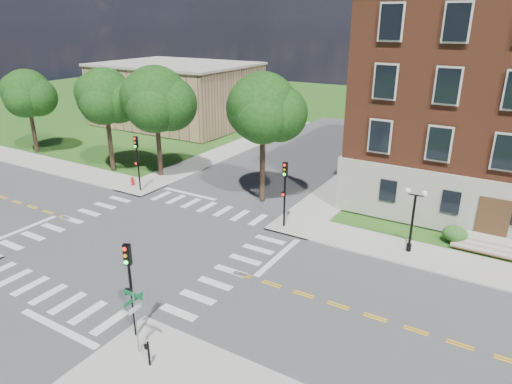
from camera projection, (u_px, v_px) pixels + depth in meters
The scene contains 19 objects.
ground at pixel (142, 243), 30.72m from camera, with size 160.00×160.00×0.00m, color #2A5618.
road_ew at pixel (142, 243), 30.72m from camera, with size 90.00×12.00×0.01m, color #3D3D3F.
road_ns at pixel (142, 243), 30.72m from camera, with size 12.00×90.00×0.01m, color #3D3D3F.
sidewalk_ne at pixel (428, 211), 35.61m from camera, with size 34.00×34.00×0.12m.
sidewalk_nw at pixel (139, 154), 50.41m from camera, with size 34.00×34.00×0.12m.
crosswalk_east at pixel (231, 271), 27.26m from camera, with size 2.20×10.20×0.02m, color silver, non-canonical shape.
stop_bar_east at pixel (278, 257), 28.89m from camera, with size 0.40×5.50×0.00m, color silver.
secondary_building at pixel (177, 94), 63.80m from camera, with size 20.40×15.40×8.30m.
tree_a at pixel (27, 93), 49.09m from camera, with size 5.12×5.12×9.04m.
tree_b at pixel (105, 97), 42.71m from camera, with size 5.25×5.25×9.82m.
tree_c at pixel (155, 99), 41.05m from camera, with size 6.04×6.04×10.22m.
tree_d at pixel (263, 108), 34.93m from camera, with size 5.47×5.47×10.35m.
traffic_signal_se at pixel (130, 279), 20.50m from camera, with size 0.38×0.45×4.80m.
traffic_signal_ne at pixel (285, 186), 31.82m from camera, with size 0.34×0.38×4.80m.
traffic_signal_nw at pixel (137, 156), 38.65m from camera, with size 0.34×0.38×4.80m.
twin_lamp_west at pixel (413, 217), 28.55m from camera, with size 1.36×0.36×4.23m.
street_sign_pole at pixel (135, 311), 19.74m from camera, with size 1.10×1.10×3.10m.
push_button_post at pixel (148, 353), 19.47m from camera, with size 0.14×0.21×1.20m.
fire_hydrant at pixel (133, 181), 40.87m from camera, with size 0.35×0.35×0.75m.
Camera 1 is at (20.74, -19.59, 14.16)m, focal length 32.00 mm.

